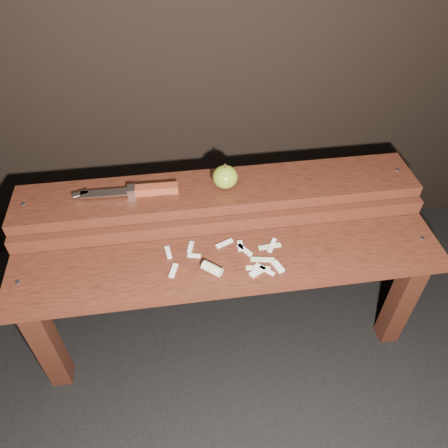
{
  "coord_description": "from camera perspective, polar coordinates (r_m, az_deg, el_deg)",
  "views": [
    {
      "loc": [
        -0.13,
        -0.83,
        1.32
      ],
      "look_at": [
        0.0,
        0.06,
        0.45
      ],
      "focal_mm": 35.0,
      "sensor_mm": 36.0,
      "label": 1
    }
  ],
  "objects": [
    {
      "name": "knife",
      "position": [
        1.29,
        -10.5,
        4.36
      ],
      "size": [
        0.3,
        0.04,
        0.03
      ],
      "color": "maroon",
      "rests_on": "bench_rear_tier"
    },
    {
      "name": "ground",
      "position": [
        1.56,
        0.32,
        -13.49
      ],
      "size": [
        60.0,
        60.0,
        0.0
      ],
      "primitive_type": "plane",
      "color": "black"
    },
    {
      "name": "bench_front_tier",
      "position": [
        1.24,
        0.8,
        -7.06
      ],
      "size": [
        1.2,
        0.2,
        0.42
      ],
      "color": "black",
      "rests_on": "ground"
    },
    {
      "name": "apple_scraps",
      "position": [
        1.18,
        0.48,
        -4.97
      ],
      "size": [
        0.33,
        0.15,
        0.03
      ],
      "color": "beige",
      "rests_on": "bench_front_tier"
    },
    {
      "name": "bench_rear_tier",
      "position": [
        1.35,
        -0.64,
        1.98
      ],
      "size": [
        1.2,
        0.21,
        0.5
      ],
      "color": "black",
      "rests_on": "ground"
    },
    {
      "name": "apple",
      "position": [
        1.28,
        0.15,
        6.17
      ],
      "size": [
        0.07,
        0.07,
        0.08
      ],
      "color": "olive",
      "rests_on": "bench_rear_tier"
    }
  ]
}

